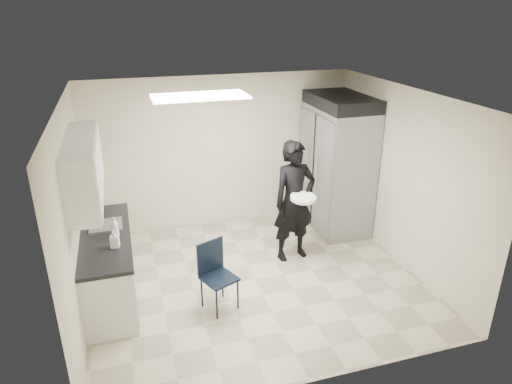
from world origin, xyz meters
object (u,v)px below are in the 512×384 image
object	(u,v)px
commercial_fridge	(336,169)
folding_chair	(219,278)
lower_counter	(109,268)
man_tuxedo	(294,201)

from	to	relation	value
commercial_fridge	folding_chair	size ratio (longest dim) A/B	2.40
lower_counter	man_tuxedo	xyz separation A→B (m)	(2.70, 0.27, 0.50)
folding_chair	man_tuxedo	size ratio (longest dim) A/B	0.47
commercial_fridge	man_tuxedo	distance (m)	1.35
man_tuxedo	lower_counter	bearing A→B (deg)	176.93
lower_counter	folding_chair	bearing A→B (deg)	-27.16
commercial_fridge	man_tuxedo	size ratio (longest dim) A/B	1.13
folding_chair	man_tuxedo	distance (m)	1.74
man_tuxedo	folding_chair	bearing A→B (deg)	-153.90
commercial_fridge	lower_counter	bearing A→B (deg)	-164.12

